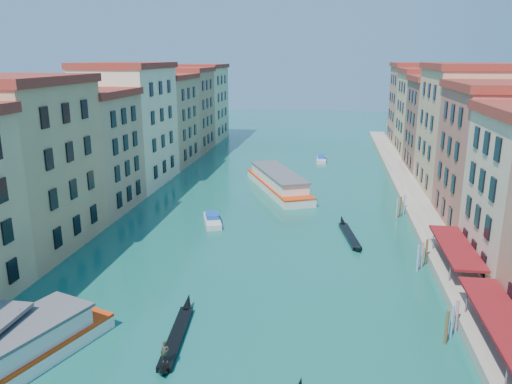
% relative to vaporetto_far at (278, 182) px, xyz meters
% --- Properties ---
extents(left_bank_palazzos, '(12.80, 128.40, 21.00)m').
position_rel_vaporetto_far_xyz_m(left_bank_palazzos, '(-26.44, -5.04, 8.22)').
color(left_bank_palazzos, '#C8B98F').
rests_on(left_bank_palazzos, ground).
extents(right_bank_palazzos, '(12.80, 128.40, 21.00)m').
position_rel_vaporetto_far_xyz_m(right_bank_palazzos, '(29.56, -4.71, 8.26)').
color(right_bank_palazzos, '#AA4F3A').
rests_on(right_bank_palazzos, ground).
extents(quay, '(4.00, 140.00, 1.00)m').
position_rel_vaporetto_far_xyz_m(quay, '(21.56, -4.71, -0.99)').
color(quay, gray).
rests_on(quay, ground).
extents(restaurant_awnings, '(3.20, 44.55, 3.12)m').
position_rel_vaporetto_far_xyz_m(restaurant_awnings, '(21.75, -46.71, 1.50)').
color(restaurant_awnings, maroon).
rests_on(restaurant_awnings, ground).
extents(mooring_poles_right, '(1.44, 54.24, 3.20)m').
position_rel_vaporetto_far_xyz_m(mooring_poles_right, '(18.66, -40.91, -0.19)').
color(mooring_poles_right, brown).
rests_on(mooring_poles_right, ground).
extents(vaporetto_far, '(13.61, 22.39, 3.31)m').
position_rel_vaporetto_far_xyz_m(vaporetto_far, '(0.00, 0.00, 0.00)').
color(vaporetto_far, silver).
rests_on(vaporetto_far, ground).
extents(gondola_fore, '(2.04, 11.93, 2.38)m').
position_rel_vaporetto_far_xyz_m(gondola_fore, '(-3.19, -47.22, -1.09)').
color(gondola_fore, black).
rests_on(gondola_fore, ground).
extents(gondola_far, '(2.92, 11.75, 1.67)m').
position_rel_vaporetto_far_xyz_m(gondola_far, '(11.28, -21.32, -1.15)').
color(gondola_far, black).
rests_on(gondola_far, ground).
extents(motorboat_mid, '(3.86, 6.60, 1.30)m').
position_rel_vaporetto_far_xyz_m(motorboat_mid, '(-7.05, -18.54, -0.98)').
color(motorboat_mid, silver).
rests_on(motorboat_mid, ground).
extents(motorboat_far, '(2.00, 6.25, 1.29)m').
position_rel_vaporetto_far_xyz_m(motorboat_far, '(6.74, 25.36, -0.99)').
color(motorboat_far, beige).
rests_on(motorboat_far, ground).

